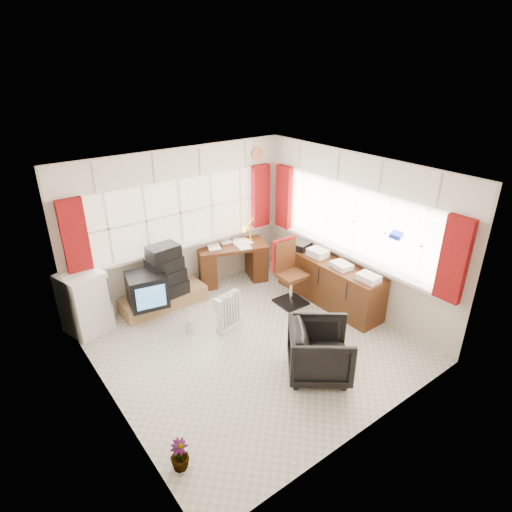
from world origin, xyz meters
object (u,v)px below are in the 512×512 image
(task_chair, at_px, (287,269))
(tv_bench, at_px, (164,299))
(desk_lamp, at_px, (250,225))
(radiator, at_px, (229,315))
(office_chair, at_px, (320,351))
(crt_tv, at_px, (147,290))
(desk, at_px, (232,261))
(credenza, at_px, (329,281))
(mini_fridge, at_px, (84,302))

(task_chair, distance_m, tv_bench, 2.10)
(desk_lamp, xyz_separation_m, tv_bench, (-1.80, -0.04, -0.89))
(task_chair, height_order, radiator, task_chair)
(office_chair, height_order, crt_tv, crt_tv)
(desk, distance_m, task_chair, 1.22)
(task_chair, height_order, office_chair, task_chair)
(tv_bench, bearing_deg, credenza, -33.70)
(desk_lamp, height_order, radiator, desk_lamp)
(task_chair, bearing_deg, desk, 106.18)
(task_chair, relative_size, mini_fridge, 1.16)
(desk, relative_size, radiator, 2.26)
(desk, relative_size, desk_lamp, 3.14)
(mini_fridge, bearing_deg, credenza, -24.61)
(task_chair, bearing_deg, desk_lamp, 87.08)
(desk, relative_size, tv_bench, 0.98)
(desk_lamp, distance_m, task_chair, 1.19)
(task_chair, height_order, tv_bench, task_chair)
(tv_bench, height_order, mini_fridge, mini_fridge)
(mini_fridge, bearing_deg, office_chair, -53.60)
(desk, relative_size, task_chair, 1.24)
(radiator, height_order, tv_bench, radiator)
(credenza, bearing_deg, office_chair, -139.05)
(desk_lamp, height_order, credenza, desk_lamp)
(desk, bearing_deg, radiator, -125.69)
(crt_tv, bearing_deg, office_chair, -64.80)
(desk_lamp, bearing_deg, credenza, -73.01)
(office_chair, xyz_separation_m, crt_tv, (-1.21, 2.56, 0.15))
(credenza, bearing_deg, crt_tv, 152.93)
(desk_lamp, relative_size, radiator, 0.72)
(desk, xyz_separation_m, crt_tv, (-1.75, -0.26, 0.11))
(office_chair, relative_size, crt_tv, 1.20)
(desk_lamp, relative_size, crt_tv, 0.66)
(credenza, distance_m, tv_bench, 2.75)
(office_chair, bearing_deg, radiator, 51.58)
(tv_bench, relative_size, mini_fridge, 1.48)
(office_chair, xyz_separation_m, mini_fridge, (-2.08, 2.82, 0.11))
(crt_tv, bearing_deg, task_chair, -23.14)
(desk, height_order, task_chair, task_chair)
(desk_lamp, distance_m, office_chair, 3.01)
(office_chair, height_order, tv_bench, office_chair)
(desk_lamp, distance_m, credenza, 1.74)
(tv_bench, xyz_separation_m, mini_fridge, (-1.21, 0.08, 0.35))
(desk_lamp, bearing_deg, radiator, -136.74)
(task_chair, xyz_separation_m, mini_fridge, (-2.96, 1.15, -0.11))
(desk, xyz_separation_m, radiator, (-0.91, -1.27, -0.15))
(desk_lamp, bearing_deg, desk, 173.82)
(desk_lamp, distance_m, crt_tv, 2.21)
(office_chair, bearing_deg, credenza, -10.69)
(desk_lamp, relative_size, tv_bench, 0.31)
(office_chair, xyz_separation_m, tv_bench, (-0.87, 2.74, -0.24))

